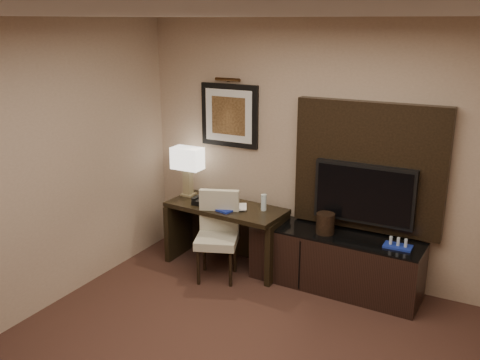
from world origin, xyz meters
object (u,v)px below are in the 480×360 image
Objects in this scene: table_lamp at (188,173)px; desk_phone at (204,199)px; water_bottle at (264,202)px; ice_bucket at (325,223)px; desk_chair at (217,240)px; desk at (226,236)px; tv at (364,194)px; credenza at (334,261)px; minibar_tray at (398,243)px.

table_lamp reaches higher than desk_phone.
water_bottle reaches higher than ice_bucket.
desk is at bearing 81.51° from desk_chair.
desk_phone is (-0.32, 0.27, 0.32)m from desk_chair.
desk_chair is 5.00× the size of water_bottle.
tv is 4.78× the size of ice_bucket.
tv is at bearing 4.29° from desk_phone.
water_bottle is at bearing 176.43° from ice_bucket.
tv is at bearing 34.50° from credenza.
desk_chair is (0.07, -0.33, 0.09)m from desk.
ice_bucket is (1.71, -0.09, -0.27)m from table_lamp.
desk is 0.76× the size of credenza.
credenza is 1.94m from table_lamp.
desk_chair is at bearing -73.34° from desk.
ice_bucket is 0.80× the size of minibar_tray.
desk is at bearing -11.55° from table_lamp.
water_bottle reaches higher than minibar_tray.
ice_bucket is (1.14, 0.02, 0.35)m from desk.
desk_chair is at bearing -132.11° from water_bottle.
table_lamp is (-1.82, 0.07, 0.68)m from credenza.
tv reaches higher than desk_phone.
tv reaches higher than credenza.
desk_phone is 0.81× the size of minibar_tray.
water_bottle is at bearing 6.46° from desk_phone.
desk_chair is 0.64m from water_bottle.
table_lamp reaches higher than credenza.
desk_chair reaches higher than ice_bucket.
table_lamp is at bearing -177.93° from tv.
water_bottle is at bearing 26.91° from desk_chair.
tv is 1.13× the size of desk_chair.
desk_chair is 1.15m from ice_bucket.
desk is at bearing -179.77° from minibar_tray.
credenza is at bearing -1.17° from water_bottle.
desk_phone reaches higher than ice_bucket.
water_bottle is (0.43, 0.07, 0.44)m from desk.
water_bottle is (-1.04, -0.12, -0.22)m from tv.
credenza is at bearing 176.10° from minibar_tray.
ice_bucket is at bearing -3.14° from table_lamp.
minibar_tray is (1.87, 0.01, 0.29)m from desk.
minibar_tray reaches higher than credenza.
minibar_tray is at bearing -1.18° from ice_bucket.
credenza is 1.57m from desk_phone.
desk_chair is 3.40× the size of minibar_tray.
water_bottle reaches higher than desk.
desk_phone is 1.01× the size of ice_bucket.
desk_chair is (-1.18, -0.38, 0.14)m from credenza.
table_lamp is at bearing 124.35° from desk_chair.
minibar_tray is at bearing -2.15° from desk_phone.
desk_phone is 2.13m from minibar_tray.
ice_bucket is (0.71, -0.04, -0.09)m from water_bottle.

